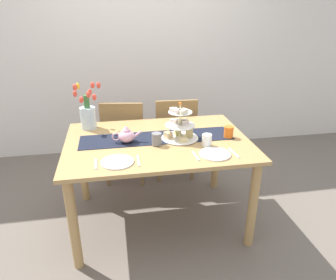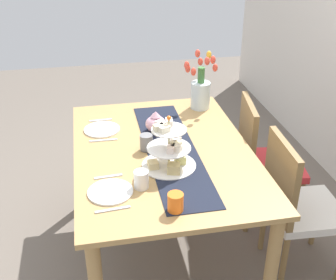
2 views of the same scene
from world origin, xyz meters
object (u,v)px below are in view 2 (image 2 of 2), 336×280
(chair_left, at_px, (262,157))
(knife_left, at_px, (103,140))
(tulip_vase, at_px, (201,89))
(dining_table, at_px, (163,166))
(dinner_plate_right, at_px, (110,192))
(knife_right, at_px, (113,210))
(dinner_plate_left, at_px, (102,129))
(fork_left, at_px, (101,120))
(chair_right, at_px, (296,202))
(tiered_cake_stand, at_px, (169,151))
(fork_right, at_px, (108,177))
(mug_grey, at_px, (146,142))
(teapot, at_px, (156,123))
(mug_white_text, at_px, (141,180))
(mug_orange, at_px, (175,203))

(chair_left, distance_m, knife_left, 1.12)
(chair_left, relative_size, tulip_vase, 2.23)
(tulip_vase, bearing_deg, dining_table, -33.82)
(dinner_plate_right, height_order, knife_right, dinner_plate_right)
(dinner_plate_left, xyz_separation_m, fork_left, (-0.15, 0.00, -0.00))
(chair_right, relative_size, tiered_cake_stand, 2.99)
(chair_right, height_order, dinner_plate_right, chair_right)
(knife_left, bearing_deg, fork_left, 180.00)
(tulip_vase, distance_m, fork_left, 0.72)
(chair_left, distance_m, fork_right, 1.21)
(knife_left, bearing_deg, tulip_vase, 117.46)
(dinner_plate_left, relative_size, mug_grey, 2.42)
(knife_left, height_order, fork_right, same)
(teapot, height_order, mug_grey, teapot)
(knife_left, xyz_separation_m, fork_right, (0.41, 0.00, 0.00))
(tiered_cake_stand, xyz_separation_m, mug_grey, (-0.21, -0.09, -0.05))
(chair_left, distance_m, teapot, 0.81)
(fork_left, height_order, mug_white_text, mug_white_text)
(teapot, relative_size, mug_white_text, 2.51)
(dinner_plate_right, relative_size, mug_orange, 2.42)
(fork_right, bearing_deg, chair_right, 86.54)
(chair_right, relative_size, tulip_vase, 2.23)
(mug_white_text, bearing_deg, dinner_plate_left, -166.91)
(dining_table, relative_size, teapot, 6.14)
(dinner_plate_left, relative_size, knife_left, 1.35)
(fork_right, bearing_deg, dinner_plate_left, 180.00)
(dinner_plate_left, xyz_separation_m, knife_left, (0.14, 0.00, -0.00))
(knife_left, relative_size, mug_orange, 1.79)
(mug_grey, bearing_deg, knife_right, -24.22)
(tiered_cake_stand, relative_size, mug_orange, 3.20)
(knife_left, bearing_deg, chair_right, 66.07)
(fork_right, height_order, mug_white_text, mug_white_text)
(mug_grey, bearing_deg, mug_orange, 4.53)
(chair_right, relative_size, fork_right, 6.07)
(tulip_vase, height_order, mug_white_text, tulip_vase)
(knife_left, xyz_separation_m, knife_right, (0.70, 0.00, 0.00))
(teapot, bearing_deg, dinner_plate_left, -103.81)
(chair_left, height_order, mug_grey, chair_left)
(knife_left, bearing_deg, chair_left, 93.00)
(chair_right, relative_size, fork_left, 6.07)
(knife_left, xyz_separation_m, mug_grey, (0.17, 0.24, 0.05))
(knife_right, height_order, mug_orange, mug_orange)
(dinner_plate_left, distance_m, knife_right, 0.85)
(chair_left, bearing_deg, mug_white_text, -56.95)
(mug_grey, height_order, mug_white_text, mug_grey)
(fork_right, relative_size, mug_white_text, 1.58)
(dinner_plate_right, relative_size, knife_right, 1.35)
(chair_right, bearing_deg, chair_left, 179.90)
(dining_table, bearing_deg, fork_left, -144.73)
(mug_grey, relative_size, mug_orange, 1.00)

